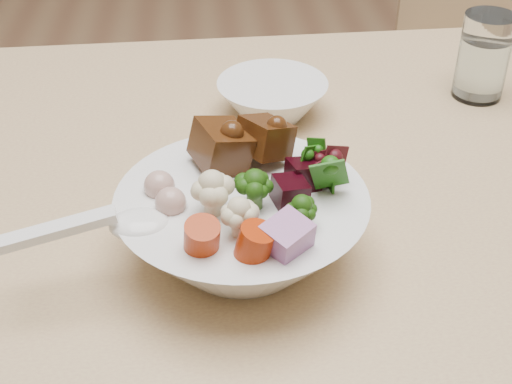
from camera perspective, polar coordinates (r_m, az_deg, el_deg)
The scene contains 5 objects.
chair_far at distance 1.66m, azimuth 19.33°, elevation 11.06°, with size 0.51×0.51×0.96m.
food_bowl at distance 0.70m, azimuth -0.98°, elevation -2.33°, with size 0.25×0.25×0.13m.
soup_spoon at distance 0.66m, azimuth -10.96°, elevation -2.64°, with size 0.16×0.06×0.03m.
water_glass at distance 1.04m, azimuth 17.69°, elevation 10.04°, with size 0.07×0.07×0.12m.
side_bowl at distance 0.95m, azimuth 1.31°, elevation 7.45°, with size 0.15×0.15×0.05m, color white, non-canonical shape.
Camera 1 is at (-0.21, -0.85, 1.18)m, focal length 50.00 mm.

